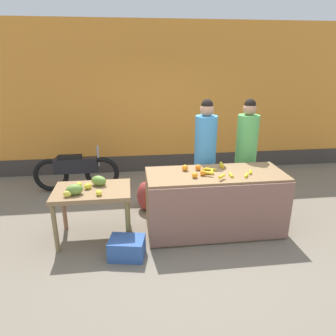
{
  "coord_description": "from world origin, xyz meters",
  "views": [
    {
      "loc": [
        -0.74,
        -3.9,
        2.39
      ],
      "look_at": [
        -0.22,
        0.15,
        0.95
      ],
      "focal_mm": 32.82,
      "sensor_mm": 36.0,
      "label": 1
    }
  ],
  "objects_px": {
    "vendor_woman_blue_shirt": "(205,157)",
    "parked_motorcycle": "(76,170)",
    "vendor_woman_green_shirt": "(246,155)",
    "produce_crate": "(127,248)",
    "produce_sack": "(146,196)"
  },
  "relations": [
    {
      "from": "vendor_woman_blue_shirt",
      "to": "parked_motorcycle",
      "type": "bearing_deg",
      "value": 153.04
    },
    {
      "from": "vendor_woman_green_shirt",
      "to": "produce_crate",
      "type": "relative_size",
      "value": 4.14
    },
    {
      "from": "produce_crate",
      "to": "produce_sack",
      "type": "bearing_deg",
      "value": 76.04
    },
    {
      "from": "vendor_woman_green_shirt",
      "to": "produce_sack",
      "type": "height_order",
      "value": "vendor_woman_green_shirt"
    },
    {
      "from": "parked_motorcycle",
      "to": "produce_sack",
      "type": "bearing_deg",
      "value": -37.94
    },
    {
      "from": "produce_crate",
      "to": "vendor_woman_green_shirt",
      "type": "bearing_deg",
      "value": 32.12
    },
    {
      "from": "produce_sack",
      "to": "produce_crate",
      "type": "bearing_deg",
      "value": -103.96
    },
    {
      "from": "vendor_woman_green_shirt",
      "to": "parked_motorcycle",
      "type": "distance_m",
      "value": 3.14
    },
    {
      "from": "vendor_woman_blue_shirt",
      "to": "vendor_woman_green_shirt",
      "type": "xyz_separation_m",
      "value": [
        0.7,
        0.08,
        -0.01
      ]
    },
    {
      "from": "produce_sack",
      "to": "parked_motorcycle",
      "type": "bearing_deg",
      "value": 142.06
    },
    {
      "from": "vendor_woman_blue_shirt",
      "to": "produce_sack",
      "type": "height_order",
      "value": "vendor_woman_blue_shirt"
    },
    {
      "from": "vendor_woman_green_shirt",
      "to": "produce_crate",
      "type": "distance_m",
      "value": 2.46
    },
    {
      "from": "parked_motorcycle",
      "to": "produce_sack",
      "type": "distance_m",
      "value": 1.61
    },
    {
      "from": "vendor_woman_blue_shirt",
      "to": "produce_sack",
      "type": "bearing_deg",
      "value": 171.71
    },
    {
      "from": "vendor_woman_blue_shirt",
      "to": "produce_crate",
      "type": "relative_size",
      "value": 4.18
    }
  ]
}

